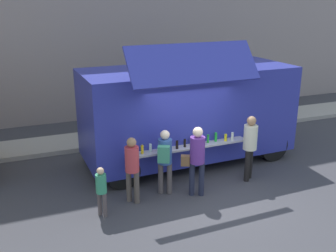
# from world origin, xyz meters

# --- Properties ---
(ground_plane) EXTENTS (60.00, 60.00, 0.00)m
(ground_plane) POSITION_xyz_m (0.00, 0.00, 0.00)
(ground_plane) COLOR #38383D
(curb_strip) EXTENTS (28.00, 1.60, 0.15)m
(curb_strip) POSITION_xyz_m (-3.48, 5.10, 0.07)
(curb_strip) COLOR #9E998E
(curb_strip) RESTS_ON ground
(food_truck_main) EXTENTS (6.20, 3.27, 3.69)m
(food_truck_main) POSITION_xyz_m (0.52, 2.48, 1.56)
(food_truck_main) COLOR #293196
(food_truck_main) RESTS_ON ground
(trash_bin) EXTENTS (0.60, 0.60, 1.00)m
(trash_bin) POSITION_xyz_m (5.01, 4.80, 0.50)
(trash_bin) COLOR #30613A
(trash_bin) RESTS_ON ground
(customer_front_ordering) EXTENTS (0.58, 0.42, 1.80)m
(customer_front_ordering) POSITION_xyz_m (-0.24, 0.33, 1.07)
(customer_front_ordering) COLOR #1F2337
(customer_front_ordering) RESTS_ON ground
(customer_mid_with_backpack) EXTENTS (0.46, 0.55, 1.69)m
(customer_mid_with_backpack) POSITION_xyz_m (-0.94, 0.66, 1.04)
(customer_mid_with_backpack) COLOR #4C4545
(customer_mid_with_backpack) RESTS_ON ground
(customer_rear_waiting) EXTENTS (0.34, 0.34, 1.66)m
(customer_rear_waiting) POSITION_xyz_m (-1.81, 0.57, 0.99)
(customer_rear_waiting) COLOR #50463F
(customer_rear_waiting) RESTS_ON ground
(customer_extra_browsing) EXTENTS (0.37, 0.37, 1.80)m
(customer_extra_browsing) POSITION_xyz_m (1.48, 0.62, 1.08)
(customer_extra_browsing) COLOR black
(customer_extra_browsing) RESTS_ON ground
(child_near_queue) EXTENTS (0.24, 0.24, 1.20)m
(child_near_queue) POSITION_xyz_m (-2.64, 0.21, 0.71)
(child_near_queue) COLOR #504545
(child_near_queue) RESTS_ON ground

